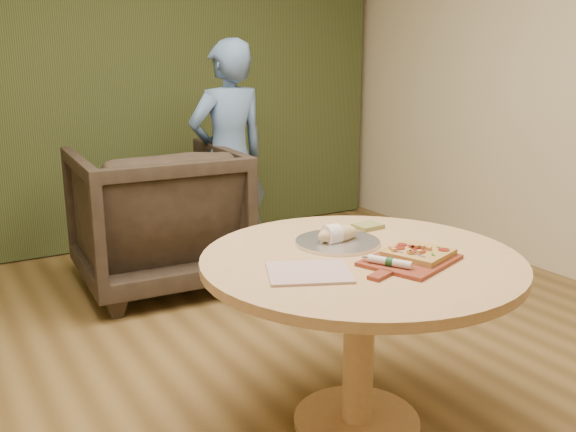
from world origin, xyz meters
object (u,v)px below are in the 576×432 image
(bread_roll, at_px, (336,234))
(armchair, at_px, (157,210))
(person_standing, at_px, (229,158))
(cutlery_roll, at_px, (390,262))
(serving_tray, at_px, (338,242))
(pizza_paddle, at_px, (409,261))
(flatbread_pizza, at_px, (419,252))
(pedestal_table, at_px, (360,289))

(bread_roll, bearing_deg, armchair, 94.66)
(person_standing, bearing_deg, cutlery_roll, 75.30)
(serving_tray, bearing_deg, armchair, 94.93)
(pizza_paddle, xyz_separation_m, person_standing, (0.31, 2.25, 0.05))
(cutlery_roll, distance_m, person_standing, 2.31)
(bread_roll, bearing_deg, flatbread_pizza, -63.48)
(cutlery_roll, relative_size, armchair, 0.18)
(pizza_paddle, bearing_deg, bread_roll, 86.31)
(flatbread_pizza, xyz_separation_m, armchair, (-0.31, 2.17, -0.26))
(flatbread_pizza, bearing_deg, bread_roll, 116.52)
(pizza_paddle, height_order, serving_tray, serving_tray)
(cutlery_roll, distance_m, serving_tray, 0.37)
(flatbread_pizza, relative_size, bread_roll, 1.46)
(pizza_paddle, distance_m, flatbread_pizza, 0.07)
(cutlery_roll, xyz_separation_m, armchair, (-0.14, 2.21, -0.26))
(bread_roll, distance_m, armchair, 1.87)
(cutlery_roll, height_order, serving_tray, cutlery_roll)
(pedestal_table, height_order, serving_tray, serving_tray)
(armchair, height_order, person_standing, person_standing)
(person_standing, bearing_deg, pizza_paddle, 77.99)
(pizza_paddle, distance_m, serving_tray, 0.36)
(flatbread_pizza, xyz_separation_m, bread_roll, (-0.16, 0.33, 0.02))
(flatbread_pizza, relative_size, serving_tray, 0.79)
(flatbread_pizza, bearing_deg, serving_tray, 115.27)
(pedestal_table, bearing_deg, bread_roll, 88.31)
(pedestal_table, xyz_separation_m, person_standing, (0.42, 2.09, 0.20))
(pedestal_table, bearing_deg, armchair, 94.08)
(flatbread_pizza, distance_m, person_standing, 2.25)
(serving_tray, relative_size, person_standing, 0.22)
(bread_roll, xyz_separation_m, armchair, (-0.15, 1.84, -0.28))
(pizza_paddle, bearing_deg, armchair, 76.53)
(armchair, bearing_deg, cutlery_roll, 97.08)
(pizza_paddle, distance_m, bread_roll, 0.36)
(cutlery_roll, bearing_deg, bread_roll, 59.55)
(pizza_paddle, relative_size, person_standing, 0.29)
(serving_tray, bearing_deg, flatbread_pizza, -64.73)
(pizza_paddle, relative_size, serving_tray, 1.33)
(cutlery_roll, height_order, bread_roll, bread_roll)
(flatbread_pizza, bearing_deg, pizza_paddle, -165.53)
(armchair, bearing_deg, bread_roll, 98.16)
(pizza_paddle, height_order, flatbread_pizza, flatbread_pizza)
(flatbread_pizza, xyz_separation_m, cutlery_roll, (-0.18, -0.04, 0.00))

